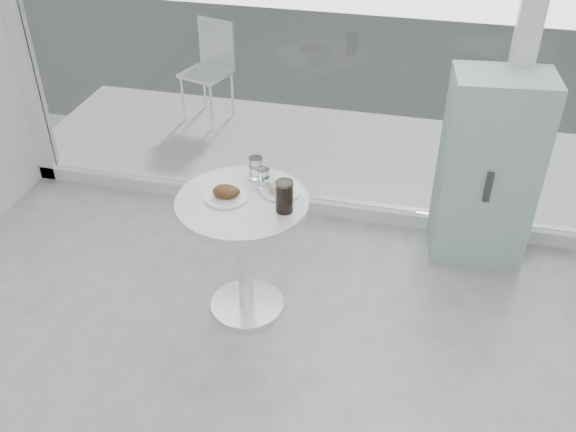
% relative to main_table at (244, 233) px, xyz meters
% --- Properties ---
extents(main_table, '(0.72, 0.72, 0.77)m').
position_rel_main_table_xyz_m(main_table, '(0.00, 0.00, 0.00)').
color(main_table, white).
rests_on(main_table, ground).
extents(patio_deck, '(5.60, 1.60, 0.05)m').
position_rel_main_table_xyz_m(patio_deck, '(0.50, 1.90, -0.53)').
color(patio_deck, silver).
rests_on(patio_deck, ground).
extents(mint_cabinet, '(0.62, 0.45, 1.25)m').
position_rel_main_table_xyz_m(mint_cabinet, '(1.31, 0.88, 0.07)').
color(mint_cabinet, '#91B9A9').
rests_on(mint_cabinet, ground).
extents(patio_chair, '(0.46, 0.46, 0.86)m').
position_rel_main_table_xyz_m(patio_chair, '(-1.00, 2.33, -0.01)').
color(patio_chair, white).
rests_on(patio_chair, patio_deck).
extents(plate_fritter, '(0.24, 0.24, 0.07)m').
position_rel_main_table_xyz_m(plate_fritter, '(-0.08, 0.00, 0.25)').
color(plate_fritter, white).
rests_on(plate_fritter, main_table).
extents(plate_donut, '(0.22, 0.22, 0.05)m').
position_rel_main_table_xyz_m(plate_donut, '(0.18, 0.12, 0.24)').
color(plate_donut, white).
rests_on(plate_donut, main_table).
extents(water_tumbler_a, '(0.08, 0.08, 0.13)m').
position_rel_main_table_xyz_m(water_tumbler_a, '(0.01, 0.23, 0.28)').
color(water_tumbler_a, white).
rests_on(water_tumbler_a, main_table).
extents(water_tumbler_b, '(0.07, 0.07, 0.11)m').
position_rel_main_table_xyz_m(water_tumbler_b, '(0.08, 0.15, 0.27)').
color(water_tumbler_b, white).
rests_on(water_tumbler_b, main_table).
extents(cola_glass, '(0.09, 0.09, 0.18)m').
position_rel_main_table_xyz_m(cola_glass, '(0.24, -0.05, 0.30)').
color(cola_glass, white).
rests_on(cola_glass, main_table).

